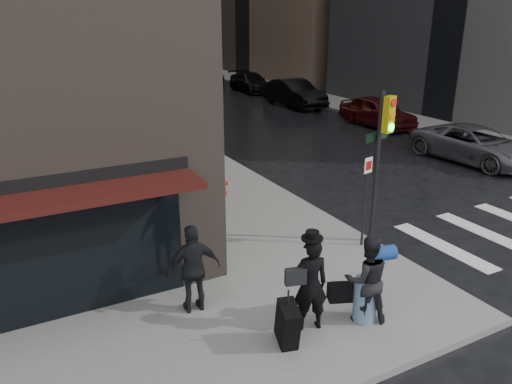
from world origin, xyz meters
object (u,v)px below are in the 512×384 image
at_px(fire_hydrant, 222,186).
at_px(parked_car_5, 179,65).
at_px(man_greycoat, 194,269).
at_px(parked_car_2, 294,93).
at_px(parked_car_4, 208,73).
at_px(man_overcoat, 306,291).
at_px(parked_car_3, 251,82).
at_px(man_jeans, 366,279).
at_px(parked_car_1, 377,112).
at_px(parked_car_0, 475,144).
at_px(traffic_light, 380,148).

distance_m(fire_hydrant, parked_car_5, 34.73).
relative_size(man_greycoat, parked_car_2, 0.35).
xyz_separation_m(parked_car_4, parked_car_5, (-0.09, 6.77, 0.06)).
distance_m(man_overcoat, man_greycoat, 2.13).
xyz_separation_m(man_greycoat, parked_car_5, (13.66, 38.62, -0.25)).
distance_m(fire_hydrant, parked_car_2, 16.66).
bearing_deg(man_greycoat, man_overcoat, 138.55).
xyz_separation_m(man_overcoat, parked_car_2, (12.34, 19.85, -0.14)).
xyz_separation_m(man_overcoat, parked_car_3, (12.86, 26.63, -0.28)).
height_order(man_jeans, parked_car_1, man_jeans).
relative_size(fire_hydrant, parked_car_0, 0.14).
relative_size(man_jeans, fire_hydrant, 2.48).
relative_size(parked_car_3, parked_car_4, 1.13).
height_order(traffic_light, parked_car_1, traffic_light).
relative_size(man_overcoat, parked_car_0, 0.39).
distance_m(parked_car_0, parked_car_2, 13.55).
distance_m(parked_car_1, parked_car_5, 27.11).
bearing_deg(parked_car_4, parked_car_3, -82.82).
bearing_deg(man_greycoat, parked_car_2, -121.57).
distance_m(man_greycoat, parked_car_5, 40.97).
bearing_deg(parked_car_1, man_jeans, -134.51).
bearing_deg(parked_car_0, traffic_light, -158.70).
distance_m(parked_car_1, parked_car_2, 6.81).
relative_size(man_overcoat, traffic_light, 0.52).
xyz_separation_m(fire_hydrant, parked_car_2, (10.71, 12.75, 0.37)).
relative_size(man_jeans, parked_car_3, 0.36).
relative_size(parked_car_2, parked_car_4, 1.19).
relative_size(traffic_light, parked_car_1, 0.83).
height_order(man_overcoat, parked_car_2, man_overcoat).
distance_m(man_overcoat, parked_car_4, 35.59).
height_order(parked_car_0, parked_car_4, parked_car_4).
xyz_separation_m(man_jeans, fire_hydrant, (0.47, 7.32, -0.54)).
bearing_deg(man_overcoat, traffic_light, -132.23).
relative_size(parked_car_2, parked_car_5, 1.06).
bearing_deg(man_overcoat, man_greycoat, -32.02).
relative_size(parked_car_0, parked_car_3, 1.05).
bearing_deg(parked_car_1, parked_car_2, 93.22).
height_order(man_jeans, parked_car_3, man_jeans).
bearing_deg(parked_car_1, parked_car_3, 88.05).
height_order(parked_car_0, parked_car_1, parked_car_1).
distance_m(traffic_light, parked_car_0, 9.62).
height_order(parked_car_3, parked_car_5, parked_car_5).
height_order(traffic_light, parked_car_3, traffic_light).
distance_m(traffic_light, parked_car_5, 38.92).
xyz_separation_m(man_greycoat, traffic_light, (4.98, 0.72, 1.52)).
bearing_deg(parked_car_5, man_overcoat, -106.31).
xyz_separation_m(traffic_light, parked_car_3, (9.34, 24.35, -1.86)).
xyz_separation_m(man_jeans, parked_car_1, (11.89, 13.30, -0.24)).
xyz_separation_m(parked_car_1, parked_car_3, (-0.18, 13.55, -0.07)).
xyz_separation_m(traffic_light, parked_car_0, (8.54, 4.02, -1.85)).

